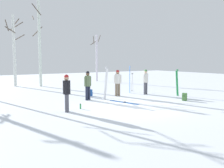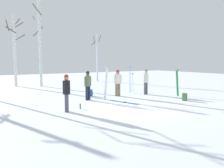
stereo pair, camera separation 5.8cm
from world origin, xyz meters
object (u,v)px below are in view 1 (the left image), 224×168
object	(u,v)px
person_2	(118,81)
ski_pair_planted_2	(106,83)
ski_pair_planted_1	(130,79)
birch_tree_3	(39,40)
person_1	(146,80)
ski_pair_planted_0	(177,83)
ski_poles_0	(132,82)
person_0	(67,91)
backpack_0	(90,93)
water_bottle_0	(80,106)
ski_pair_lying_0	(124,102)
birch_tree_2	(14,48)
birch_tree_4	(97,57)
person_3	(88,84)
backpack_1	(185,97)

from	to	relation	value
person_2	ski_pair_planted_2	bearing A→B (deg)	-152.92
ski_pair_planted_1	birch_tree_3	distance (m)	9.32
person_1	ski_pair_planted_2	distance (m)	3.34
ski_pair_planted_0	ski_poles_0	bearing A→B (deg)	109.88
person_0	ski_pair_planted_2	world-z (taller)	ski_pair_planted_2
ski_pair_planted_1	backpack_0	world-z (taller)	ski_pair_planted_1
person_2	water_bottle_0	bearing A→B (deg)	-147.36
person_2	birch_tree_3	distance (m)	9.43
person_2	ski_pair_lying_0	xyz separation A→B (m)	(-1.07, -2.21, -0.97)
person_1	ski_pair_lying_0	distance (m)	3.70
person_0	ski_pair_lying_0	xyz separation A→B (m)	(3.59, 0.54, -0.97)
person_1	ski_pair_planted_1	size ratio (longest dim) A/B	0.88
ski_poles_0	ski_pair_lying_0	bearing A→B (deg)	-133.19
birch_tree_2	person_0	bearing A→B (deg)	-90.93
birch_tree_3	person_0	bearing A→B (deg)	-100.53
water_bottle_0	ski_pair_planted_1	bearing A→B (deg)	30.86
water_bottle_0	birch_tree_4	distance (m)	15.51
water_bottle_0	birch_tree_4	size ratio (longest dim) A/B	0.05
birch_tree_3	birch_tree_4	bearing A→B (deg)	15.90
person_0	water_bottle_0	bearing A→B (deg)	18.87
person_1	person_2	distance (m)	2.07
person_2	backpack_0	distance (m)	1.97
person_0	water_bottle_0	size ratio (longest dim) A/B	6.70
birch_tree_3	ski_pair_lying_0	bearing A→B (deg)	-82.11
person_3	ski_pair_planted_2	xyz separation A→B (m)	(1.07, -0.29, -0.01)
ski_poles_0	birch_tree_3	xyz separation A→B (m)	(-4.74, 7.28, 3.32)
person_3	ski_pair_planted_1	xyz separation A→B (m)	(3.96, 1.15, -0.01)
ski_pair_planted_0	water_bottle_0	bearing A→B (deg)	-176.56
ski_pair_lying_0	birch_tree_2	distance (m)	12.92
person_1	water_bottle_0	world-z (taller)	person_1
person_0	birch_tree_3	world-z (taller)	birch_tree_3
backpack_0	water_bottle_0	world-z (taller)	backpack_0
person_1	ski_pair_planted_2	xyz separation A→B (m)	(-3.34, -0.24, -0.01)
person_1	ski_pair_lying_0	size ratio (longest dim) A/B	0.90
birch_tree_2	person_1	bearing A→B (deg)	-57.65
ski_pair_planted_2	backpack_1	world-z (taller)	ski_pair_planted_2
ski_pair_planted_2	water_bottle_0	bearing A→B (deg)	-144.75
ski_pair_lying_0	backpack_0	xyz separation A→B (m)	(-0.48, 3.13, 0.20)
backpack_1	person_2	bearing A→B (deg)	122.46
person_3	birch_tree_3	xyz separation A→B (m)	(-0.18, 8.91, 3.08)
ski_poles_0	birch_tree_3	world-z (taller)	birch_tree_3
ski_poles_0	birch_tree_2	world-z (taller)	birch_tree_2
birch_tree_3	birch_tree_2	bearing A→B (deg)	146.19
water_bottle_0	ski_pair_lying_0	bearing A→B (deg)	5.37
person_0	person_3	xyz separation A→B (m)	(2.28, 2.37, 0.00)
backpack_1	birch_tree_3	distance (m)	13.62
person_1	ski_pair_planted_1	bearing A→B (deg)	110.45
person_3	water_bottle_0	xyz separation A→B (m)	(-1.48, -2.09, -0.86)
ski_pair_planted_1	birch_tree_2	bearing A→B (deg)	123.76
person_1	ski_pair_lying_0	world-z (taller)	person_1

